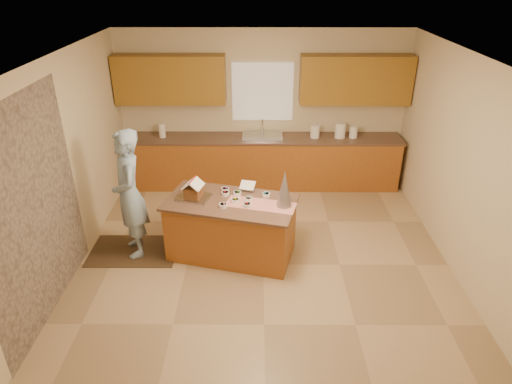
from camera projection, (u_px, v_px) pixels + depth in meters
floor at (263, 264)px, 6.09m from camera, size 5.50×5.50×0.00m
ceiling at (265, 61)px, 4.86m from camera, size 5.50×5.50×0.00m
wall_back at (262, 108)px, 7.92m from camera, size 5.50×5.50×0.00m
wall_front at (268, 346)px, 3.03m from camera, size 5.50×5.50×0.00m
wall_left at (59, 173)px, 5.49m from camera, size 5.50×5.50×0.00m
wall_right at (470, 174)px, 5.46m from camera, size 5.50×5.50×0.00m
stone_accent at (34, 213)px, 4.82m from camera, size 0.00×2.50×2.50m
window_curtain at (263, 92)px, 7.76m from camera, size 1.05×0.03×1.00m
back_counter_base at (262, 163)px, 8.07m from camera, size 4.80×0.60×0.88m
back_counter_top at (262, 138)px, 7.86m from camera, size 4.85×0.63×0.04m
upper_cabinet_left at (170, 79)px, 7.52m from camera, size 1.85×0.35×0.80m
upper_cabinet_right at (356, 80)px, 7.50m from camera, size 1.85×0.35×0.80m
sink at (262, 139)px, 7.87m from camera, size 0.70×0.45×0.12m
faucet at (262, 126)px, 7.95m from camera, size 0.03×0.03×0.28m
island_base at (231, 229)px, 6.14m from camera, size 1.79×1.20×0.80m
island_top at (231, 202)px, 5.95m from camera, size 1.87×1.28×0.04m
table_runner at (261, 205)px, 5.85m from camera, size 0.96×0.54×0.01m
baking_tray at (194, 197)px, 6.01m from camera, size 0.48×0.40×0.02m
cookbook at (248, 185)px, 6.17m from camera, size 0.23×0.20×0.09m
tinsel_tree at (284, 189)px, 5.71m from camera, size 0.24×0.24×0.50m
rug at (134, 251)px, 6.37m from camera, size 1.21×0.79×0.01m
boy at (129, 194)px, 5.96m from camera, size 0.63×0.76×1.79m
canister_a at (315, 131)px, 7.80m from camera, size 0.16×0.16×0.22m
canister_b at (340, 130)px, 7.79m from camera, size 0.18×0.18×0.26m
canister_c at (353, 132)px, 7.80m from camera, size 0.14×0.14×0.20m
paper_towel at (162, 131)px, 7.81m from camera, size 0.11×0.11×0.24m
gingerbread_house at (193, 190)px, 5.96m from camera, size 0.30×0.31×0.26m
candy_bowls at (239, 198)px, 5.97m from camera, size 0.67×0.56×0.05m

